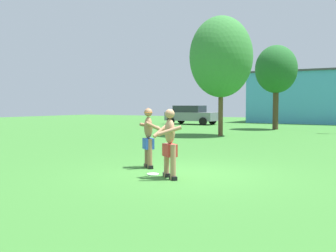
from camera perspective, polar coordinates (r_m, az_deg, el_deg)
The scene contains 8 objects.
ground_plane at distance 10.04m, azimuth 2.64°, elevation -6.79°, with size 80.00×80.00×0.00m, color #38752D.
player_with_cap at distance 10.88m, azimuth -2.76°, elevation -1.35°, with size 0.72×0.76×1.63m.
player_in_red at distance 9.33m, azimuth 0.21°, elevation -2.28°, with size 0.78×0.76×1.61m.
frisbee at distance 9.94m, azimuth -2.16°, elevation -6.81°, with size 0.29×0.29×0.03m, color white.
car_gray_mid_lot at distance 33.91m, azimuth 3.28°, elevation 1.63°, with size 4.31×2.03×1.58m.
outbuilding_behind_lot at distance 38.66m, azimuth 21.81°, elevation 3.83°, with size 13.69×6.54×4.65m.
tree_left_field at distance 28.17m, azimuth 15.04°, elevation 7.69°, with size 2.79×2.79×5.65m.
tree_behind_players at distance 22.11m, azimuth 7.50°, elevation 9.65°, with size 3.39×3.39×6.42m.
Camera 1 is at (4.73, -8.68, 1.74)m, focal length 43.11 mm.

